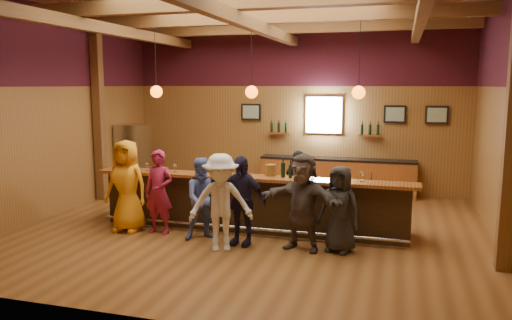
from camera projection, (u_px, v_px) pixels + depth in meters
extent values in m
plane|color=brown|center=(252.00, 229.00, 9.87)|extent=(9.00, 9.00, 0.00)
cube|color=brown|center=(294.00, 107.00, 13.33)|extent=(9.00, 0.04, 4.50)
cube|color=brown|center=(152.00, 136.00, 5.74)|extent=(9.00, 0.04, 4.50)
cube|color=brown|center=(52.00, 112.00, 10.78)|extent=(0.04, 8.00, 4.50)
cube|color=brown|center=(510.00, 120.00, 8.30)|extent=(0.04, 8.00, 4.50)
cube|color=#3D101A|center=(295.00, 54.00, 13.10)|extent=(9.00, 0.01, 1.70)
cube|color=#3D101A|center=(49.00, 46.00, 10.56)|extent=(0.01, 8.00, 1.70)
cube|color=brown|center=(99.00, 109.00, 12.16)|extent=(0.22, 0.22, 4.50)
cube|color=brown|center=(234.00, 2.00, 8.29)|extent=(8.80, 0.20, 0.25)
cube|color=brown|center=(266.00, 17.00, 10.19)|extent=(8.80, 0.20, 0.25)
cube|color=brown|center=(287.00, 28.00, 12.09)|extent=(8.80, 0.20, 0.25)
cube|color=brown|center=(110.00, 29.00, 10.11)|extent=(0.18, 7.80, 0.22)
cube|color=brown|center=(252.00, 24.00, 9.28)|extent=(0.18, 7.80, 0.22)
cube|color=brown|center=(421.00, 19.00, 8.45)|extent=(0.18, 7.80, 0.22)
cube|color=black|center=(252.00, 204.00, 9.79)|extent=(6.00, 0.60, 1.05)
cube|color=brown|center=(249.00, 178.00, 9.54)|extent=(6.30, 0.50, 0.06)
cube|color=black|center=(257.00, 180.00, 10.09)|extent=(6.00, 0.48, 0.05)
cube|color=black|center=(257.00, 203.00, 10.17)|extent=(6.00, 0.48, 0.90)
cube|color=silver|center=(357.00, 188.00, 9.55)|extent=(0.45, 0.40, 0.14)
cube|color=silver|center=(384.00, 189.00, 9.41)|extent=(0.45, 0.40, 0.14)
cylinder|color=silver|center=(245.00, 228.00, 9.45)|extent=(6.00, 0.06, 0.06)
cube|color=brown|center=(337.00, 177.00, 13.01)|extent=(4.00, 0.50, 0.90)
cube|color=black|center=(337.00, 159.00, 12.94)|extent=(4.00, 0.52, 0.05)
cube|color=silver|center=(324.00, 115.00, 13.10)|extent=(0.95, 0.08, 0.95)
cube|color=white|center=(324.00, 115.00, 13.05)|extent=(0.78, 0.01, 0.78)
cube|color=black|center=(251.00, 112.00, 13.63)|extent=(0.55, 0.04, 0.45)
cube|color=silver|center=(251.00, 112.00, 13.61)|extent=(0.45, 0.01, 0.35)
cube|color=black|center=(395.00, 114.00, 12.58)|extent=(0.55, 0.04, 0.45)
cube|color=silver|center=(395.00, 114.00, 12.56)|extent=(0.45, 0.01, 0.35)
cube|color=black|center=(437.00, 115.00, 12.31)|extent=(0.55, 0.04, 0.45)
cube|color=silver|center=(437.00, 115.00, 12.28)|extent=(0.45, 0.01, 0.35)
cube|color=brown|center=(279.00, 133.00, 13.43)|extent=(0.60, 0.18, 0.04)
cylinder|color=black|center=(272.00, 127.00, 13.47)|extent=(0.07, 0.07, 0.26)
cylinder|color=black|center=(279.00, 127.00, 13.41)|extent=(0.07, 0.07, 0.26)
cylinder|color=black|center=(286.00, 128.00, 13.36)|extent=(0.07, 0.07, 0.26)
cube|color=brown|center=(370.00, 135.00, 12.77)|extent=(0.60, 0.18, 0.04)
cylinder|color=black|center=(362.00, 129.00, 12.81)|extent=(0.07, 0.07, 0.26)
cylinder|color=black|center=(370.00, 130.00, 12.75)|extent=(0.07, 0.07, 0.26)
cylinder|color=black|center=(378.00, 130.00, 12.70)|extent=(0.07, 0.07, 0.26)
cylinder|color=black|center=(155.00, 60.00, 9.93)|extent=(0.01, 0.01, 1.25)
sphere|color=#FA620C|center=(156.00, 92.00, 10.02)|extent=(0.24, 0.24, 0.24)
cylinder|color=black|center=(252.00, 59.00, 9.37)|extent=(0.01, 0.01, 1.25)
sphere|color=#FA620C|center=(252.00, 92.00, 9.47)|extent=(0.24, 0.24, 0.24)
cylinder|color=black|center=(360.00, 57.00, 8.82)|extent=(0.01, 0.01, 1.25)
sphere|color=#FA620C|center=(359.00, 93.00, 8.92)|extent=(0.24, 0.24, 0.24)
cube|color=silver|center=(133.00, 158.00, 13.34)|extent=(0.70, 0.70, 1.80)
imported|color=orange|center=(127.00, 186.00, 9.67)|extent=(0.90, 0.61, 1.79)
imported|color=maroon|center=(159.00, 192.00, 9.53)|extent=(0.61, 0.42, 1.62)
imported|color=#5566AB|center=(204.00, 199.00, 9.18)|extent=(0.93, 0.88, 1.53)
imported|color=silver|center=(221.00, 203.00, 8.53)|extent=(1.25, 1.01, 1.69)
imported|color=#1C1831|center=(241.00, 200.00, 8.84)|extent=(0.99, 0.51, 1.61)
imported|color=#4C423D|center=(302.00, 202.00, 8.56)|extent=(1.64, 0.82, 1.69)
imported|color=black|center=(340.00, 209.00, 8.47)|extent=(0.84, 0.67, 1.49)
imported|color=black|center=(298.00, 184.00, 10.66)|extent=(0.55, 0.37, 1.47)
cylinder|color=brown|center=(271.00, 170.00, 9.54)|extent=(0.20, 0.20, 0.22)
cylinder|color=black|center=(283.00, 170.00, 9.39)|extent=(0.08, 0.08, 0.28)
cylinder|color=black|center=(283.00, 160.00, 9.37)|extent=(0.03, 0.03, 0.10)
cylinder|color=black|center=(290.00, 171.00, 9.35)|extent=(0.07, 0.07, 0.25)
cylinder|color=black|center=(291.00, 162.00, 9.32)|extent=(0.02, 0.02, 0.09)
cylinder|color=silver|center=(137.00, 171.00, 10.11)|extent=(0.07, 0.07, 0.01)
cylinder|color=silver|center=(137.00, 168.00, 10.10)|extent=(0.01, 0.01, 0.10)
sphere|color=silver|center=(137.00, 164.00, 10.09)|extent=(0.08, 0.08, 0.08)
cylinder|color=silver|center=(147.00, 171.00, 10.10)|extent=(0.06, 0.06, 0.01)
cylinder|color=silver|center=(147.00, 168.00, 10.10)|extent=(0.01, 0.01, 0.09)
sphere|color=silver|center=(147.00, 165.00, 10.08)|extent=(0.07, 0.07, 0.07)
cylinder|color=silver|center=(175.00, 172.00, 9.96)|extent=(0.06, 0.06, 0.01)
cylinder|color=silver|center=(175.00, 169.00, 9.96)|extent=(0.01, 0.01, 0.09)
sphere|color=silver|center=(175.00, 166.00, 9.94)|extent=(0.07, 0.07, 0.07)
cylinder|color=silver|center=(198.00, 174.00, 9.75)|extent=(0.07, 0.07, 0.01)
cylinder|color=silver|center=(198.00, 171.00, 9.74)|extent=(0.01, 0.01, 0.09)
sphere|color=silver|center=(198.00, 167.00, 9.73)|extent=(0.07, 0.07, 0.07)
cylinder|color=silver|center=(229.00, 175.00, 9.64)|extent=(0.07, 0.07, 0.01)
cylinder|color=silver|center=(229.00, 172.00, 9.63)|extent=(0.01, 0.01, 0.11)
sphere|color=silver|center=(229.00, 167.00, 9.62)|extent=(0.08, 0.08, 0.08)
cylinder|color=silver|center=(295.00, 178.00, 9.27)|extent=(0.07, 0.07, 0.01)
cylinder|color=silver|center=(295.00, 175.00, 9.26)|extent=(0.01, 0.01, 0.11)
sphere|color=silver|center=(295.00, 171.00, 9.25)|extent=(0.09, 0.09, 0.09)
cylinder|color=silver|center=(312.00, 179.00, 9.22)|extent=(0.07, 0.07, 0.01)
cylinder|color=silver|center=(312.00, 176.00, 9.22)|extent=(0.01, 0.01, 0.10)
sphere|color=silver|center=(312.00, 172.00, 9.21)|extent=(0.08, 0.08, 0.08)
cylinder|color=silver|center=(362.00, 181.00, 8.98)|extent=(0.07, 0.07, 0.01)
cylinder|color=silver|center=(362.00, 178.00, 8.98)|extent=(0.01, 0.01, 0.10)
sphere|color=silver|center=(362.00, 174.00, 8.96)|extent=(0.08, 0.08, 0.08)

